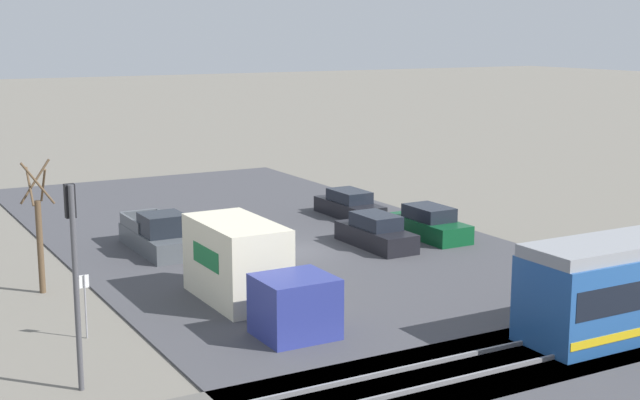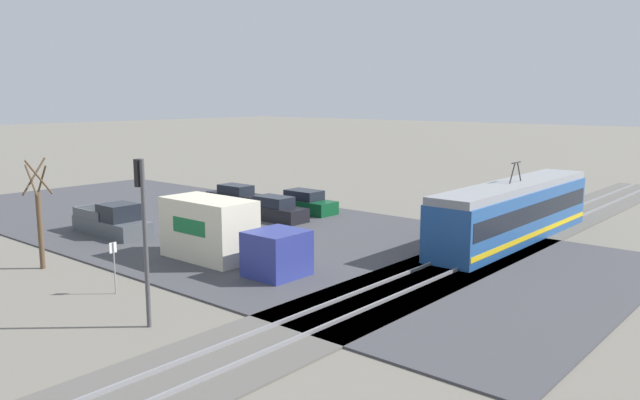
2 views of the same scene
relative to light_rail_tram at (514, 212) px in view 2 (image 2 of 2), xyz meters
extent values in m
plane|color=slate|center=(8.30, -15.26, -1.66)|extent=(320.00, 320.00, 0.00)
cube|color=#424247|center=(8.30, -15.26, -1.62)|extent=(19.72, 47.32, 0.08)
cube|color=#5B5954|center=(8.30, 0.00, -1.62)|extent=(74.78, 4.40, 0.08)
cube|color=gray|center=(8.30, -0.72, -1.51)|extent=(73.29, 0.10, 0.14)
cube|color=gray|center=(8.30, 0.72, -1.51)|extent=(73.29, 0.10, 0.14)
cube|color=#235193|center=(0.00, 0.00, -0.15)|extent=(15.55, 2.65, 2.85)
cube|color=black|center=(0.00, 0.00, 0.18)|extent=(15.08, 2.68, 0.95)
cube|color=gold|center=(0.00, 0.00, -1.04)|extent=(15.40, 2.69, 0.27)
cube|color=gray|center=(0.00, 0.00, 1.47)|extent=(15.55, 2.44, 0.41)
cylinder|color=#2D2D33|center=(-0.45, 0.00, 2.23)|extent=(0.66, 0.07, 1.15)
cylinder|color=#2D2D33|center=(0.45, 0.00, 2.23)|extent=(0.66, 0.07, 1.15)
cube|color=#2D2D33|center=(0.00, 0.00, 2.78)|extent=(1.10, 0.08, 0.06)
cube|color=navy|center=(13.77, -5.07, -0.56)|extent=(2.45, 2.27, 2.05)
cube|color=beige|center=(13.77, -9.76, -0.07)|extent=(2.45, 4.83, 3.01)
cube|color=#196B38|center=(15.01, -9.76, 0.23)|extent=(0.02, 2.41, 0.75)
cube|color=#4C5156|center=(13.87, -18.49, -1.13)|extent=(1.98, 5.53, 0.90)
cube|color=black|center=(13.87, -17.72, -0.19)|extent=(1.83, 1.88, 0.98)
cube|color=#4C5156|center=(14.78, -19.65, -0.41)|extent=(0.12, 2.76, 0.53)
cube|color=#4C5156|center=(12.96, -19.65, -0.41)|extent=(0.12, 2.76, 0.53)
cube|color=#4C5156|center=(13.87, -21.15, -0.41)|extent=(1.83, 0.22, 0.53)
cube|color=red|center=(14.64, -21.23, -0.86)|extent=(0.14, 0.04, 0.18)
cube|color=black|center=(4.66, -14.26, -1.13)|extent=(1.77, 4.68, 0.90)
cube|color=black|center=(4.66, -14.26, -0.35)|extent=(1.52, 2.43, 0.66)
cube|color=black|center=(2.22, -20.68, -1.16)|extent=(1.79, 4.80, 0.84)
cube|color=black|center=(2.22, -20.68, -0.43)|extent=(1.54, 2.50, 0.62)
cube|color=#0C4723|center=(1.37, -14.57, -1.13)|extent=(1.87, 4.74, 0.90)
cube|color=black|center=(1.37, -14.57, -0.35)|extent=(1.61, 2.46, 0.66)
cylinder|color=#47474C|center=(21.10, -4.21, 1.31)|extent=(0.16, 0.16, 5.94)
cube|color=black|center=(21.10, -4.39, 3.80)|extent=(0.28, 0.22, 0.95)
sphere|color=#390606|center=(21.10, -4.51, 4.12)|extent=(0.18, 0.18, 0.18)
sphere|color=yellow|center=(21.10, -4.51, 3.80)|extent=(0.18, 0.18, 0.18)
sphere|color=black|center=(21.10, -4.51, 3.48)|extent=(0.18, 0.18, 0.18)
cylinder|color=brown|center=(19.93, -14.53, 0.17)|extent=(0.24, 0.24, 3.66)
cylinder|color=brown|center=(20.18, -14.53, 2.58)|extent=(0.09, 1.02, 1.40)
cylinder|color=brown|center=(19.93, -14.28, 2.71)|extent=(1.23, 0.09, 1.70)
cylinder|color=brown|center=(19.68, -14.53, 2.58)|extent=(0.09, 1.02, 1.40)
cylinder|color=brown|center=(19.93, -14.78, 2.71)|extent=(1.23, 0.09, 1.70)
cylinder|color=gray|center=(19.81, -8.46, -0.57)|extent=(0.06, 0.06, 2.17)
cube|color=white|center=(19.81, -8.49, 0.29)|extent=(0.32, 0.02, 0.44)
cube|color=red|center=(19.81, -8.50, 0.29)|extent=(0.31, 0.01, 0.10)
camera|label=1|loc=(26.86, 19.97, 8.43)|focal=50.00mm
camera|label=2|loc=(33.15, 14.01, 6.37)|focal=35.00mm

